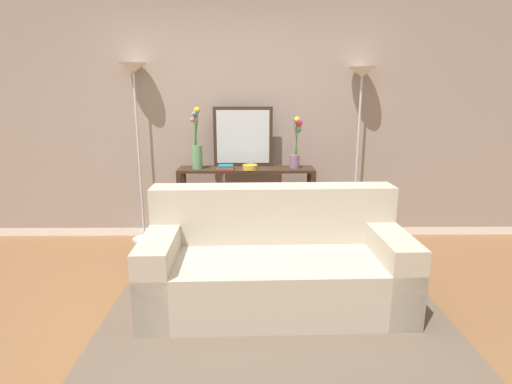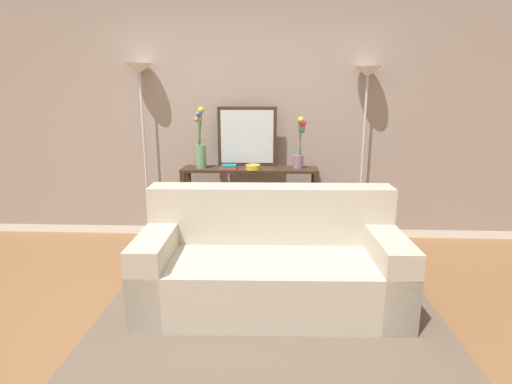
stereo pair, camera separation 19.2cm
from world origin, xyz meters
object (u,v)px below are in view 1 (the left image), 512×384
at_px(couch, 275,264).
at_px(book_stack, 226,167).
at_px(floor_lamp_right, 360,107).
at_px(vase_short_flowers, 296,145).
at_px(fruit_bowl, 250,167).
at_px(wall_mirror, 243,137).
at_px(book_row_under_console, 213,239).
at_px(floor_lamp_left, 135,104).
at_px(console_table, 247,193).
at_px(vase_tall_flowers, 197,145).

distance_m(couch, book_stack, 1.38).
relative_size(couch, floor_lamp_right, 1.06).
xyz_separation_m(floor_lamp_right, vase_short_flowers, (-0.68, -0.12, -0.39)).
xyz_separation_m(couch, floor_lamp_right, (0.96, 1.38, 1.16)).
xyz_separation_m(fruit_bowl, book_stack, (-0.25, 0.03, -0.01)).
distance_m(couch, wall_mirror, 1.64).
xyz_separation_m(fruit_bowl, book_row_under_console, (-0.41, 0.09, -0.82)).
bearing_deg(book_row_under_console, floor_lamp_left, 170.31).
xyz_separation_m(console_table, floor_lamp_left, (-1.16, 0.13, 0.92)).
bearing_deg(book_stack, floor_lamp_left, 168.15).
distance_m(floor_lamp_right, vase_short_flowers, 0.79).
relative_size(vase_short_flowers, book_stack, 2.94).
bearing_deg(console_table, couch, -79.25).
distance_m(console_table, floor_lamp_right, 1.50).
distance_m(console_table, book_row_under_console, 0.64).
bearing_deg(floor_lamp_left, wall_mirror, -0.29).
distance_m(floor_lamp_left, fruit_bowl, 1.37).
xyz_separation_m(floor_lamp_left, book_stack, (0.95, -0.20, -0.64)).
distance_m(console_table, fruit_bowl, 0.31).
relative_size(floor_lamp_right, book_stack, 10.29).
bearing_deg(floor_lamp_right, couch, -124.75).
bearing_deg(vase_short_flowers, floor_lamp_left, 175.79).
bearing_deg(book_stack, book_row_under_console, 157.89).
xyz_separation_m(couch, wall_mirror, (-0.27, 1.38, 0.85)).
bearing_deg(wall_mirror, floor_lamp_right, 0.27).
bearing_deg(book_stack, couch, -69.21).
distance_m(couch, console_table, 1.30).
bearing_deg(book_stack, vase_short_flowers, 5.79).
bearing_deg(couch, book_stack, 110.79).
height_order(wall_mirror, book_row_under_console, wall_mirror).
bearing_deg(vase_tall_flowers, couch, -58.55).
relative_size(floor_lamp_left, floor_lamp_right, 1.02).
distance_m(floor_lamp_right, wall_mirror, 1.27).
xyz_separation_m(console_table, book_stack, (-0.21, -0.06, 0.29)).
bearing_deg(couch, wall_mirror, 101.21).
bearing_deg(book_row_under_console, vase_tall_flowers, -170.84).
bearing_deg(floor_lamp_left, floor_lamp_right, 0.00).
bearing_deg(floor_lamp_left, vase_short_flowers, -4.21).
xyz_separation_m(couch, vase_short_flowers, (0.28, 1.26, 0.77)).
bearing_deg(fruit_bowl, book_stack, 173.85).
distance_m(book_stack, book_row_under_console, 0.83).
relative_size(couch, floor_lamp_left, 1.04).
relative_size(couch, book_stack, 10.90).
distance_m(vase_tall_flowers, book_stack, 0.38).
bearing_deg(wall_mirror, vase_tall_flowers, -162.34).
bearing_deg(book_row_under_console, book_stack, -22.11).
bearing_deg(vase_tall_flowers, console_table, 2.58).
distance_m(console_table, floor_lamp_left, 1.49).
relative_size(console_table, vase_tall_flowers, 2.26).
relative_size(floor_lamp_right, vase_short_flowers, 3.50).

